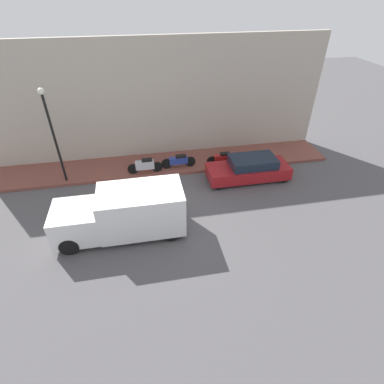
{
  "coord_description": "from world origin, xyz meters",
  "views": [
    {
      "loc": [
        -10.0,
        0.84,
        8.84
      ],
      "look_at": [
        1.37,
        -1.32,
        0.6
      ],
      "focal_mm": 28.0,
      "sensor_mm": 36.0,
      "label": 1
    }
  ],
  "objects_px": {
    "motorcycle_red": "(223,158)",
    "motorcycle_blue": "(179,161)",
    "scooter_silver": "(145,165)",
    "streetlamp": "(51,127)",
    "parked_car": "(249,169)",
    "delivery_van": "(122,213)"
  },
  "relations": [
    {
      "from": "parked_car",
      "to": "delivery_van",
      "type": "bearing_deg",
      "value": 114.76
    },
    {
      "from": "delivery_van",
      "to": "motorcycle_red",
      "type": "relative_size",
      "value": 2.88
    },
    {
      "from": "motorcycle_red",
      "to": "streetlamp",
      "type": "height_order",
      "value": "streetlamp"
    },
    {
      "from": "motorcycle_red",
      "to": "motorcycle_blue",
      "type": "bearing_deg",
      "value": 85.83
    },
    {
      "from": "parked_car",
      "to": "scooter_silver",
      "type": "xyz_separation_m",
      "value": [
        1.42,
        5.42,
        -0.02
      ]
    },
    {
      "from": "delivery_van",
      "to": "scooter_silver",
      "type": "xyz_separation_m",
      "value": [
        4.46,
        -1.17,
        -0.45
      ]
    },
    {
      "from": "parked_car",
      "to": "motorcycle_blue",
      "type": "xyz_separation_m",
      "value": [
        1.65,
        3.54,
        -0.05
      ]
    },
    {
      "from": "parked_car",
      "to": "delivery_van",
      "type": "relative_size",
      "value": 0.83
    },
    {
      "from": "motorcycle_red",
      "to": "scooter_silver",
      "type": "relative_size",
      "value": 0.96
    },
    {
      "from": "scooter_silver",
      "to": "parked_car",
      "type": "bearing_deg",
      "value": -104.66
    },
    {
      "from": "parked_car",
      "to": "streetlamp",
      "type": "xyz_separation_m",
      "value": [
        1.42,
        9.59,
        2.54
      ]
    },
    {
      "from": "delivery_van",
      "to": "streetlamp",
      "type": "xyz_separation_m",
      "value": [
        4.46,
        3.01,
        2.11
      ]
    },
    {
      "from": "streetlamp",
      "to": "delivery_van",
      "type": "bearing_deg",
      "value": -146.0
    },
    {
      "from": "scooter_silver",
      "to": "streetlamp",
      "type": "height_order",
      "value": "streetlamp"
    },
    {
      "from": "delivery_van",
      "to": "scooter_silver",
      "type": "height_order",
      "value": "delivery_van"
    },
    {
      "from": "streetlamp",
      "to": "motorcycle_red",
      "type": "bearing_deg",
      "value": -89.67
    },
    {
      "from": "parked_car",
      "to": "scooter_silver",
      "type": "bearing_deg",
      "value": 75.34
    },
    {
      "from": "motorcycle_blue",
      "to": "streetlamp",
      "type": "bearing_deg",
      "value": 92.18
    },
    {
      "from": "delivery_van",
      "to": "streetlamp",
      "type": "bearing_deg",
      "value": 34.0
    },
    {
      "from": "delivery_van",
      "to": "streetlamp",
      "type": "height_order",
      "value": "streetlamp"
    },
    {
      "from": "scooter_silver",
      "to": "streetlamp",
      "type": "bearing_deg",
      "value": 90.01
    },
    {
      "from": "parked_car",
      "to": "streetlamp",
      "type": "height_order",
      "value": "streetlamp"
    }
  ]
}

